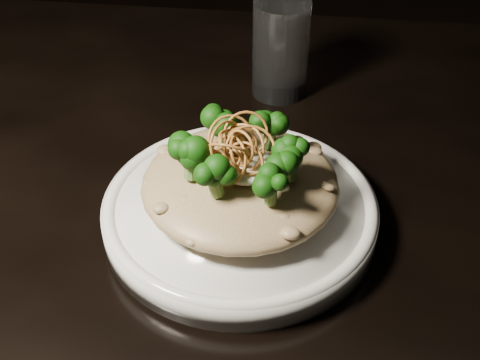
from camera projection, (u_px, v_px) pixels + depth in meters
The scene contains 7 objects.
table at pixel (174, 232), 0.76m from camera, with size 1.10×0.80×0.75m.
plate at pixel (240, 214), 0.64m from camera, with size 0.26×0.26×0.03m, color silver.
risotto at pixel (240, 184), 0.62m from camera, with size 0.18×0.18×0.04m, color brown.
broccoli at pixel (236, 154), 0.59m from camera, with size 0.11×0.11×0.04m, color black, non-canonical shape.
cheese at pixel (245, 166), 0.60m from camera, with size 0.05×0.05×0.01m, color white.
shallots at pixel (238, 143), 0.58m from camera, with size 0.05×0.05×0.03m, color brown, non-canonical shape.
drinking_glass at pixel (281, 49), 0.79m from camera, with size 0.07×0.07×0.12m, color silver.
Camera 1 is at (0.14, -0.53, 1.19)m, focal length 50.00 mm.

